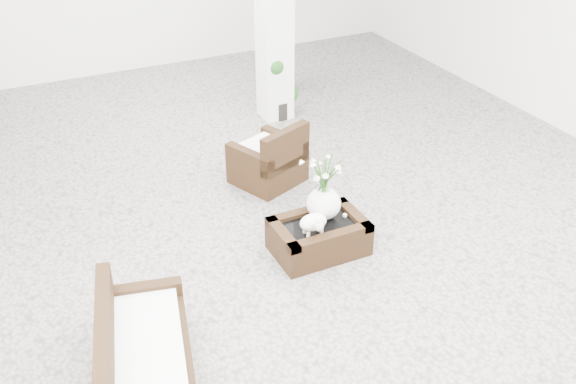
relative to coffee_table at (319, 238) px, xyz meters
name	(u,v)px	position (x,y,z in m)	size (l,w,h in m)	color
ground	(284,239)	(-0.23, 0.33, -0.16)	(11.00, 11.00, 0.00)	gray
coffee_table	(319,238)	(0.00, 0.00, 0.00)	(0.90, 0.60, 0.31)	black
sheep_figurine	(313,224)	(-0.12, -0.10, 0.26)	(0.28, 0.23, 0.21)	white
planter_narcissus	(324,182)	(0.10, 0.10, 0.56)	(0.44, 0.44, 0.80)	white
tealight	(345,215)	(0.30, 0.02, 0.17)	(0.04, 0.04, 0.03)	white
armchair	(267,153)	(0.12, 1.49, 0.22)	(0.70, 0.67, 0.75)	black
loveseat	(146,351)	(-1.98, -0.99, 0.21)	(1.36, 0.65, 0.72)	black
topiary	(277,64)	(1.00, 3.10, 0.62)	(0.41, 0.41, 1.55)	#1B4516
shopper	(279,34)	(1.43, 3.97, 0.73)	(0.64, 0.42, 1.77)	#2A525D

